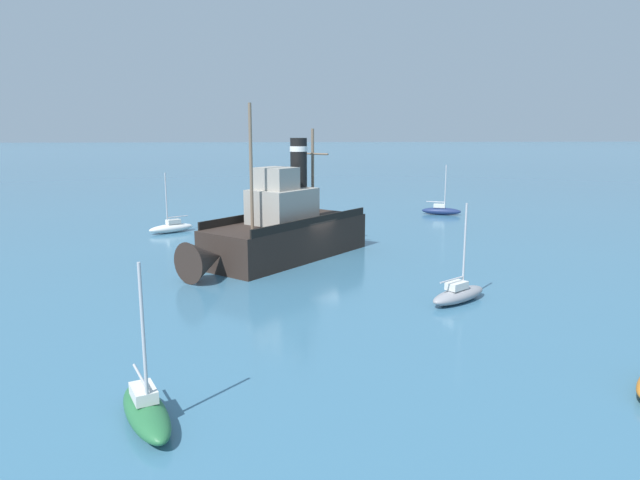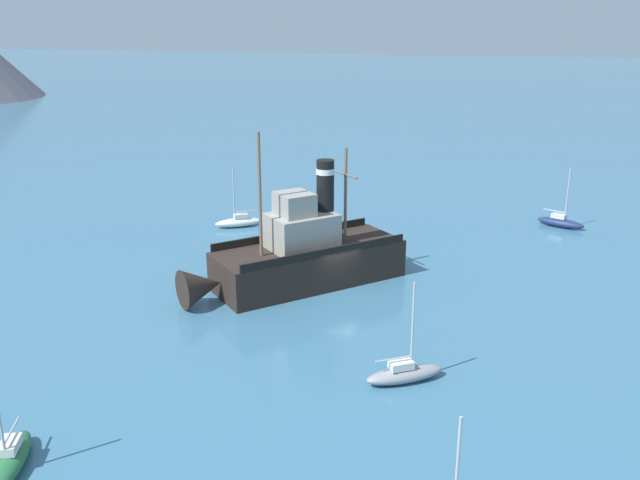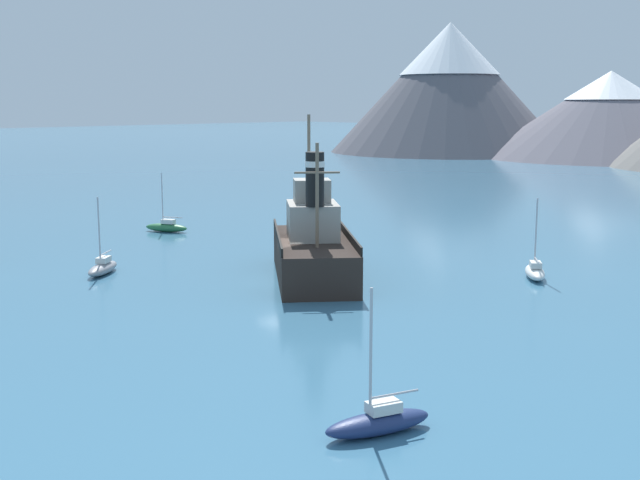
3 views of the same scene
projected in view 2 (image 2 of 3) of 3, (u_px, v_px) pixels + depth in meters
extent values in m
plane|color=teal|center=(337.00, 289.00, 42.10)|extent=(600.00, 600.00, 0.00)
cube|color=#2D231E|center=(309.00, 265.00, 42.88)|extent=(11.94, 11.19, 2.40)
cone|color=#2D231E|center=(202.00, 286.00, 39.38)|extent=(3.35, 3.35, 2.35)
cube|color=#9E998E|center=(302.00, 231.00, 41.93)|extent=(4.99, 4.89, 2.20)
cube|color=#9E998E|center=(294.00, 204.00, 41.13)|extent=(2.95, 2.97, 1.40)
cylinder|color=black|center=(325.00, 185.00, 41.92)|extent=(1.10, 1.10, 3.20)
cylinder|color=silver|center=(325.00, 171.00, 41.65)|extent=(1.16, 1.16, 0.35)
cylinder|color=#75604C|center=(260.00, 195.00, 39.75)|extent=(0.20, 0.20, 7.50)
cylinder|color=#75604C|center=(345.00, 195.00, 42.90)|extent=(0.20, 0.20, 6.00)
cylinder|color=#75604C|center=(346.00, 174.00, 42.49)|extent=(1.80, 2.04, 0.12)
cube|color=black|center=(327.00, 252.00, 40.67)|extent=(8.68, 7.57, 0.50)
cube|color=black|center=(292.00, 234.00, 44.20)|extent=(8.68, 7.57, 0.50)
ellipsoid|color=white|center=(239.00, 222.00, 54.82)|extent=(3.12, 3.72, 0.70)
cube|color=silver|center=(241.00, 216.00, 54.71)|extent=(1.16, 1.27, 0.36)
cylinder|color=#B7B7BC|center=(234.00, 193.00, 53.97)|extent=(0.10, 0.10, 4.20)
cylinder|color=#B7B7BC|center=(246.00, 211.00, 54.71)|extent=(1.12, 1.51, 0.08)
ellipsoid|color=#286B3D|center=(10.00, 461.00, 25.13)|extent=(3.91, 2.60, 0.70)
cube|color=silver|center=(10.00, 445.00, 25.16)|extent=(1.27, 1.04, 0.36)
cylinder|color=#B7B7BC|center=(12.00, 431.00, 25.42)|extent=(1.67, 0.83, 0.08)
ellipsoid|color=navy|center=(560.00, 223.00, 54.73)|extent=(2.36, 3.94, 0.70)
cube|color=silver|center=(559.00, 216.00, 54.69)|extent=(0.99, 1.25, 0.36)
cylinder|color=#B7B7BC|center=(568.00, 194.00, 53.80)|extent=(0.10, 0.10, 4.20)
cylinder|color=#B7B7BC|center=(554.00, 211.00, 54.81)|extent=(0.71, 1.71, 0.08)
cylinder|color=#B7B7BC|center=(457.00, 477.00, 20.41)|extent=(0.10, 0.10, 4.20)
ellipsoid|color=gray|center=(405.00, 374.00, 31.26)|extent=(3.16, 3.70, 0.70)
cube|color=silver|center=(401.00, 365.00, 31.04)|extent=(1.17, 1.26, 0.36)
cylinder|color=#B7B7BC|center=(413.00, 325.00, 30.60)|extent=(0.10, 0.10, 4.20)
cylinder|color=#B7B7BC|center=(393.00, 359.00, 30.80)|extent=(1.14, 1.49, 0.08)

